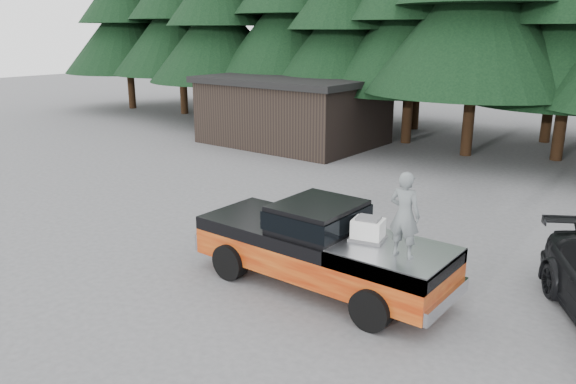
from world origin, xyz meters
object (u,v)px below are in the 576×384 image
Objects in this scene: air_compressor at (368,230)px; utility_building at (293,110)px; pickup_truck at (321,258)px; man_on_bed at (405,215)px.

air_compressor is 17.15m from utility_building.
pickup_truck is at bearing 172.47° from air_compressor.
pickup_truck is 16.53m from utility_building.
pickup_truck is 1.41m from air_compressor.
utility_building is (-10.52, 12.71, 1.00)m from pickup_truck.
pickup_truck is 2.58m from man_on_bed.
utility_building is (-12.59, 12.96, -0.51)m from man_on_bed.
air_compressor reaches higher than pickup_truck.
utility_building is at bearing -47.35° from man_on_bed.
air_compressor is 0.37× the size of man_on_bed.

